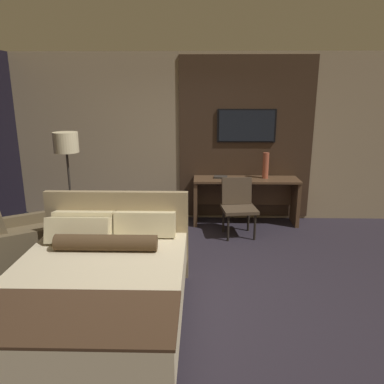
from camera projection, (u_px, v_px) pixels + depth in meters
The scene contains 10 objects.
ground_plane at pixel (187, 291), 4.22m from camera, with size 16.00×16.00×0.00m, color #28232D.
wall_back_tv_panel at pixel (199, 139), 6.35m from camera, with size 7.20×0.09×2.80m.
bed at pixel (97, 292), 3.55m from camera, with size 1.66×2.16×1.07m.
desk at pixel (245, 193), 6.30m from camera, with size 1.74×0.50×0.78m.
tv at pixel (247, 126), 6.20m from camera, with size 0.97×0.04×0.55m.
desk_chair at pixel (238, 202), 5.80m from camera, with size 0.57×0.56×0.88m.
armchair_by_window at pixel (26, 244), 4.84m from camera, with size 1.08×1.09×0.79m.
floor_lamp at pixel (67, 152), 5.19m from camera, with size 0.34×0.34×1.64m.
vase_tall at pixel (266, 165), 6.18m from camera, with size 0.10×0.10×0.43m.
book at pixel (221, 177), 6.24m from camera, with size 0.24×0.17×0.03m.
Camera 1 is at (0.15, -3.77, 2.19)m, focal length 35.00 mm.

